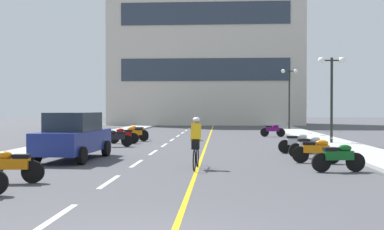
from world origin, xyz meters
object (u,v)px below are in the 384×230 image
motorcycle_1 (11,165)px  motorcycle_6 (116,138)px  motorcycle_3 (317,150)px  motorcycle_9 (136,132)px  motorcycle_7 (124,135)px  motorcycle_10 (273,130)px  parked_car_near (74,136)px  cyclist_rider (196,142)px  motorcycle_2 (339,157)px  motorcycle_8 (134,133)px  motorcycle_4 (310,146)px  motorcycle_5 (298,143)px  street_lamp_far (289,85)px  street_lamp_mid (332,79)px

motorcycle_1 → motorcycle_6: same height
motorcycle_3 → motorcycle_9: 14.98m
motorcycle_7 → motorcycle_6: bearing=-88.3°
motorcycle_3 → motorcycle_10: bearing=89.2°
parked_car_near → motorcycle_6: bearing=87.1°
cyclist_rider → motorcycle_6: bearing=119.6°
motorcycle_1 → motorcycle_9: size_ratio=1.01×
motorcycle_2 → motorcycle_9: bearing=122.4°
motorcycle_1 → motorcycle_6: bearing=89.1°
parked_car_near → motorcycle_2: 9.72m
motorcycle_2 → cyclist_rider: 4.53m
motorcycle_8 → motorcycle_9: 1.90m
parked_car_near → motorcycle_4: (9.20, 1.17, -0.44)m
motorcycle_7 → motorcycle_4: bearing=-37.0°
motorcycle_3 → motorcycle_6: bearing=144.2°
motorcycle_7 → motorcycle_10: 11.18m
motorcycle_2 → cyclist_rider: size_ratio=0.96×
motorcycle_7 → motorcycle_3: bearing=-43.8°
motorcycle_2 → motorcycle_5: size_ratio=1.00×
motorcycle_7 → motorcycle_9: same height
motorcycle_5 → street_lamp_far: bearing=82.3°
motorcycle_1 → motorcycle_7: (0.12, 13.34, 0.00)m
street_lamp_far → motorcycle_9: street_lamp_far is taller
motorcycle_7 → motorcycle_8: size_ratio=1.02×
street_lamp_mid → cyclist_rider: (-6.82, -10.01, -2.66)m
motorcycle_7 → motorcycle_5: bearing=-29.2°
motorcycle_4 → motorcycle_8: size_ratio=1.02×
motorcycle_4 → motorcycle_10: size_ratio=1.00×
street_lamp_far → motorcycle_4: bearing=-96.7°
street_lamp_mid → motorcycle_2: (-2.34, -10.53, -3.08)m
motorcycle_1 → motorcycle_9: (0.14, 16.94, 0.00)m
street_lamp_far → motorcycle_9: (-11.63, -12.61, -3.56)m
cyclist_rider → street_lamp_far: bearing=75.0°
motorcycle_5 → street_lamp_mid: bearing=61.4°
motorcycle_8 → parked_car_near: bearing=-93.0°
motorcycle_3 → motorcycle_8: size_ratio=1.02×
motorcycle_4 → cyclist_rider: cyclist_rider is taller
motorcycle_7 → motorcycle_1: bearing=-90.5°
motorcycle_6 → motorcycle_9: 5.74m
cyclist_rider → motorcycle_1: bearing=-145.8°
motorcycle_4 → motorcycle_10: 13.32m
motorcycle_3 → motorcycle_8: (-8.59, 10.20, 0.00)m
parked_car_near → motorcycle_3: parked_car_near is taller
motorcycle_1 → motorcycle_8: size_ratio=1.02×
motorcycle_5 → motorcycle_9: same height
street_lamp_far → parked_car_near: bearing=-116.2°
motorcycle_5 → motorcycle_8: (-8.53, 6.64, 0.00)m
motorcycle_1 → motorcycle_2: same height
parked_car_near → motorcycle_5: parked_car_near is taller
parked_car_near → motorcycle_6: 5.82m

